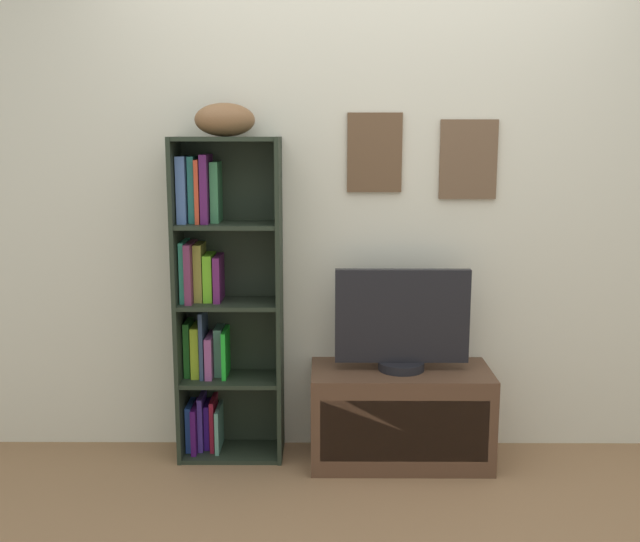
{
  "coord_description": "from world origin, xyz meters",
  "views": [
    {
      "loc": [
        -0.2,
        -2.49,
        1.57
      ],
      "look_at": [
        -0.22,
        0.85,
        0.95
      ],
      "focal_mm": 41.58,
      "sensor_mm": 36.0,
      "label": 1
    }
  ],
  "objects_px": {
    "tv_stand": "(400,415)",
    "bookshelf": "(217,299)",
    "football": "(225,120)",
    "television": "(402,322)"
  },
  "relations": [
    {
      "from": "tv_stand",
      "to": "bookshelf",
      "type": "bearing_deg",
      "value": 173.6
    },
    {
      "from": "football",
      "to": "television",
      "type": "height_order",
      "value": "football"
    },
    {
      "from": "tv_stand",
      "to": "football",
      "type": "bearing_deg",
      "value": 175.25
    },
    {
      "from": "football",
      "to": "television",
      "type": "bearing_deg",
      "value": -4.67
    },
    {
      "from": "football",
      "to": "television",
      "type": "distance_m",
      "value": 1.24
    },
    {
      "from": "bookshelf",
      "to": "television",
      "type": "relative_size",
      "value": 2.46
    },
    {
      "from": "football",
      "to": "bookshelf",
      "type": "bearing_deg",
      "value": 153.44
    },
    {
      "from": "bookshelf",
      "to": "television",
      "type": "distance_m",
      "value": 0.89
    },
    {
      "from": "football",
      "to": "tv_stand",
      "type": "xyz_separation_m",
      "value": [
        0.82,
        -0.07,
        -1.4
      ]
    },
    {
      "from": "bookshelf",
      "to": "football",
      "type": "height_order",
      "value": "football"
    }
  ]
}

